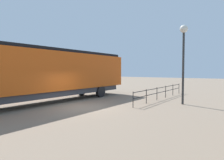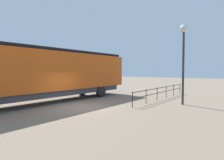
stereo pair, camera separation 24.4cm
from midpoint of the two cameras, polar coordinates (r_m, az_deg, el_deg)
ground_plane at (r=13.80m, az=-8.77°, el=-7.74°), size 120.00×120.00×0.00m
locomotive at (r=15.71m, az=-19.16°, el=2.03°), size 2.81×18.55×4.18m
lamp_post at (r=15.50m, az=20.47°, el=9.35°), size 0.57×0.57×5.84m
platform_fence at (r=17.95m, az=14.64°, el=-3.05°), size 0.05×10.29×1.10m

